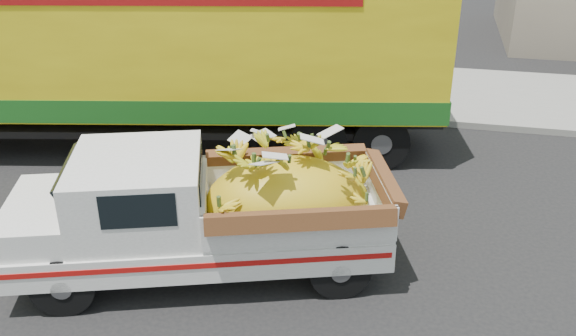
# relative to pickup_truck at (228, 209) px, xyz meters

# --- Properties ---
(ground) EXTENTS (100.00, 100.00, 0.00)m
(ground) POSITION_rel_pickup_truck_xyz_m (-1.96, 0.30, -0.99)
(ground) COLOR black
(ground) RESTS_ON ground
(curb) EXTENTS (60.00, 0.25, 0.15)m
(curb) POSITION_rel_pickup_truck_xyz_m (-1.96, 6.41, -0.91)
(curb) COLOR gray
(curb) RESTS_ON ground
(sidewalk) EXTENTS (60.00, 4.00, 0.14)m
(sidewalk) POSITION_rel_pickup_truck_xyz_m (-1.96, 8.51, -0.92)
(sidewalk) COLOR gray
(sidewalk) RESTS_ON ground
(pickup_truck) EXTENTS (5.57, 3.42, 1.84)m
(pickup_truck) POSITION_rel_pickup_truck_xyz_m (0.00, 0.00, 0.00)
(pickup_truck) COLOR black
(pickup_truck) RESTS_ON ground
(semi_trailer) EXTENTS (12.08, 4.75, 3.80)m
(semi_trailer) POSITION_rel_pickup_truck_xyz_m (-2.92, 3.96, 1.13)
(semi_trailer) COLOR black
(semi_trailer) RESTS_ON ground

